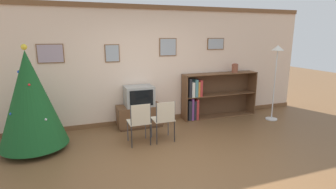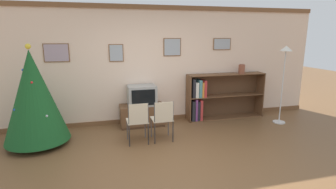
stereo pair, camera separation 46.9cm
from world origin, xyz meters
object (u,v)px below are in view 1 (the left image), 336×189
(folding_chair_right, at_px, (164,118))
(vase, at_px, (235,68))
(standing_lamp, at_px, (276,63))
(christmas_tree, at_px, (30,99))
(television, at_px, (139,96))
(folding_chair_left, at_px, (140,121))
(bookshelf, at_px, (208,96))
(tv_console, at_px, (140,116))

(folding_chair_right, distance_m, vase, 2.59)
(vase, xyz_separation_m, standing_lamp, (0.70, -0.66, 0.16))
(christmas_tree, height_order, television, christmas_tree)
(folding_chair_left, bearing_deg, folding_chair_right, 0.00)
(folding_chair_right, distance_m, bookshelf, 1.88)
(folding_chair_right, height_order, bookshelf, bookshelf)
(vase, bearing_deg, christmas_tree, -172.55)
(folding_chair_left, bearing_deg, christmas_tree, 166.51)
(bookshelf, height_order, standing_lamp, standing_lamp)
(television, xyz_separation_m, bookshelf, (1.78, 0.08, -0.16))
(christmas_tree, relative_size, vase, 8.40)
(standing_lamp, bearing_deg, folding_chair_right, -172.57)
(television, distance_m, vase, 2.55)
(christmas_tree, bearing_deg, standing_lamp, -0.63)
(tv_console, xyz_separation_m, folding_chair_right, (0.24, -1.01, 0.23))
(vase, bearing_deg, standing_lamp, -43.22)
(folding_chair_right, bearing_deg, bookshelf, 35.46)
(christmas_tree, height_order, tv_console, christmas_tree)
(tv_console, height_order, television, television)
(television, relative_size, bookshelf, 0.32)
(tv_console, height_order, standing_lamp, standing_lamp)
(christmas_tree, relative_size, bookshelf, 0.97)
(television, bearing_deg, folding_chair_right, -76.49)
(television, xyz_separation_m, folding_chair_right, (0.24, -1.01, -0.24))
(bookshelf, xyz_separation_m, vase, (0.72, -0.05, 0.67))
(bookshelf, bearing_deg, vase, -4.08)
(folding_chair_left, distance_m, bookshelf, 2.30)
(tv_console, xyz_separation_m, television, (0.00, -0.00, 0.47))
(standing_lamp, bearing_deg, christmas_tree, 179.37)
(tv_console, relative_size, vase, 4.40)
(television, bearing_deg, bookshelf, 2.65)
(christmas_tree, relative_size, folding_chair_right, 2.32)
(tv_console, distance_m, television, 0.47)
(christmas_tree, xyz_separation_m, vase, (4.58, 0.60, 0.29))
(bookshelf, bearing_deg, folding_chair_right, -144.54)
(bookshelf, bearing_deg, tv_console, -177.44)
(television, relative_size, vase, 2.78)
(tv_console, xyz_separation_m, folding_chair_left, (-0.24, -1.01, 0.23))
(christmas_tree, xyz_separation_m, folding_chair_right, (2.33, -0.44, -0.47))
(folding_chair_left, relative_size, folding_chair_right, 1.00)
(folding_chair_left, height_order, standing_lamp, standing_lamp)
(tv_console, relative_size, folding_chair_right, 1.22)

